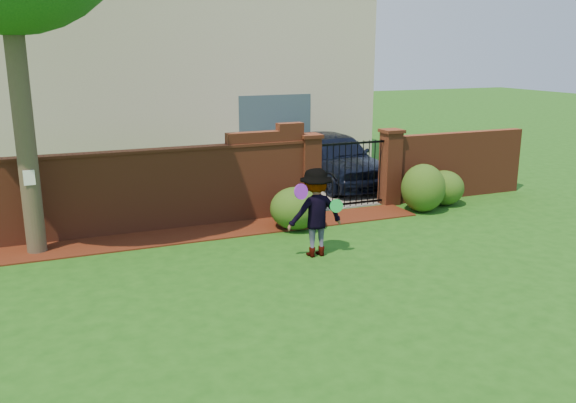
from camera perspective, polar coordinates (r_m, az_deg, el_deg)
name	(u,v)px	position (r m, az deg, el deg)	size (l,w,h in m)	color
ground	(277,288)	(9.87, -1.07, -8.25)	(80.00, 80.00, 0.01)	#1B4D13
mulch_bed	(175,236)	(12.63, -10.68, -3.28)	(11.10, 1.08, 0.03)	#3C150A
brick_wall	(116,191)	(12.88, -16.10, 0.94)	(8.70, 0.31, 2.16)	maroon
brick_wall_return	(456,165)	(16.21, 15.72, 3.38)	(4.00, 0.25, 1.70)	maroon
pillar_left	(310,173)	(14.02, 2.06, 2.69)	(0.50, 0.50, 1.88)	maroon
pillar_right	(390,167)	(15.05, 9.72, 3.31)	(0.50, 0.50, 1.88)	maroon
iron_gate	(351,174)	(14.53, 6.01, 2.62)	(1.78, 0.03, 1.60)	black
driveway	(288,177)	(18.24, -0.03, 2.39)	(3.20, 8.00, 0.01)	slate
house	(174,68)	(20.94, -10.84, 12.40)	(12.40, 6.40, 6.30)	beige
car	(337,159)	(16.95, 4.72, 4.03)	(1.80, 4.48, 1.52)	black
paper_notice	(29,178)	(11.92, -23.43, 2.09)	(0.20, 0.01, 0.28)	white
shrub_left	(296,208)	(12.86, 0.76, -0.65)	(1.12, 1.12, 0.92)	#1E4715
shrub_middle	(423,188)	(14.58, 12.75, 1.26)	(1.04, 1.04, 1.15)	#1E4715
shrub_right	(444,188)	(15.36, 14.65, 1.27)	(0.97, 0.97, 0.87)	#1E4715
man	(316,213)	(11.10, 2.68, -1.10)	(1.08, 0.62, 1.67)	gray
frisbee_purple	(301,192)	(10.65, 1.25, 0.95)	(0.28, 0.28, 0.03)	purple
frisbee_green	(336,206)	(11.05, 4.63, -0.42)	(0.25, 0.25, 0.02)	green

